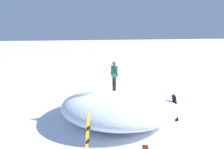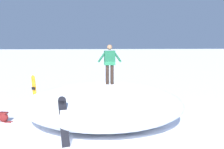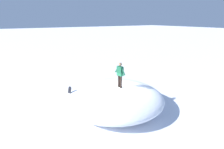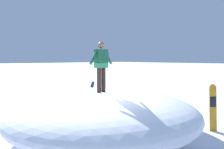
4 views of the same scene
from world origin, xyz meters
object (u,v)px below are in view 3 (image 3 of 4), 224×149
Objects in this scene: backpack_near at (93,85)px; snowboarder_standing at (120,73)px; snowboard_secondary_upright at (118,77)px; snowboard_primary_upright at (69,98)px.

snowboarder_standing is at bearing 88.06° from backpack_near.
snowboarder_standing is 4.96m from backpack_near.
snowboard_primary_upright is at bearing 18.68° from snowboard_secondary_upright.
snowboard_primary_upright is 0.91× the size of snowboard_secondary_upright.
snowboard_primary_upright is 5.39m from snowboard_secondary_upright.
snowboarder_standing is 0.96× the size of snowboard_secondary_upright.
snowboarder_standing is 4.41m from snowboard_secondary_upright.
snowboarder_standing reaches higher than backpack_near.
snowboard_secondary_upright is 2.69× the size of backpack_near.
snowboard_primary_upright reaches higher than backpack_near.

